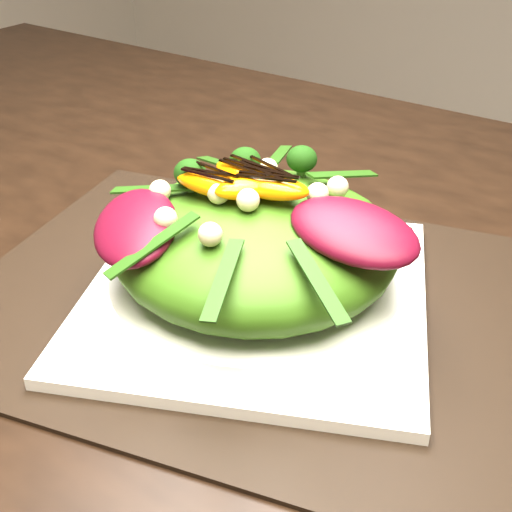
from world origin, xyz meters
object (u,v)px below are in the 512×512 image
Objects in this scene: dining_table at (174,218)px; orange_segment at (247,177)px; plate_base at (256,294)px; lettuce_mound at (256,242)px; placemat at (256,301)px; salad_bowl at (256,280)px.

orange_segment is (0.16, -0.09, 0.13)m from dining_table.
orange_segment reaches higher than plate_base.
dining_table is at bearing 150.44° from lettuce_mound.
placemat is 0.01m from plate_base.
lettuce_mound is at bearing -29.56° from dining_table.
orange_segment is (-0.02, 0.01, 0.08)m from salad_bowl.
dining_table is 24.34× the size of orange_segment.
plate_base is at bearing 0.00° from salad_bowl.
plate_base is at bearing -45.00° from lettuce_mound.
orange_segment reaches higher than lettuce_mound.
lettuce_mound is at bearing 135.00° from plate_base.
dining_table reaches higher than plate_base.
placemat is at bearing 180.00° from salad_bowl.
salad_bowl is at bearing 0.00° from plate_base.
plate_base is 1.22× the size of lettuce_mound.
dining_table is 0.22m from salad_bowl.
salad_bowl is (0.18, -0.10, 0.04)m from dining_table.
salad_bowl is 3.70× the size of orange_segment.
plate_base is 0.10m from orange_segment.
salad_bowl is at bearing -37.32° from orange_segment.
lettuce_mound is (0.18, -0.10, 0.08)m from dining_table.
dining_table is 0.23m from lettuce_mound.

